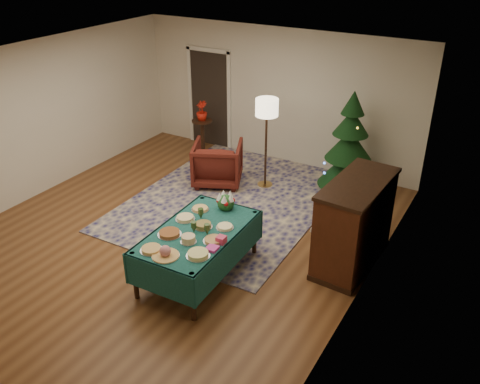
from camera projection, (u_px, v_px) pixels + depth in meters
The scene contains 26 objects.
room_shell at pixel (170, 157), 7.48m from camera, with size 7.00×7.00×7.00m.
doorway at pixel (210, 97), 10.98m from camera, with size 1.08×0.04×2.16m.
rug at pixel (230, 200), 9.09m from camera, with size 3.20×4.20×0.02m, color #161552.
buffet_table at pixel (198, 240), 6.92m from camera, with size 1.14×1.88×0.72m.
platter_0 at pixel (151, 249), 6.43m from camera, with size 0.29×0.29×0.04m.
platter_1 at pixel (165, 253), 6.30m from camera, with size 0.35×0.35×0.15m.
platter_2 at pixel (198, 254), 6.32m from camera, with size 0.31×0.31×0.06m.
platter_3 at pixel (169, 233), 6.76m from camera, with size 0.32×0.32×0.05m.
platter_4 at pixel (188, 239), 6.59m from camera, with size 0.21×0.21×0.10m.
platter_5 at pixel (214, 240), 6.62m from camera, with size 0.28×0.28×0.04m.
platter_6 at pixel (185, 218), 7.11m from camera, with size 0.28×0.28×0.05m.
platter_7 at pixel (203, 225), 6.92m from camera, with size 0.25×0.25×0.07m.
platter_8 at pixel (225, 227), 6.91m from camera, with size 0.25×0.25×0.04m.
platter_9 at pixel (200, 209), 7.35m from camera, with size 0.26×0.26×0.04m.
goblet_0 at pixel (201, 213), 7.10m from camera, with size 0.08×0.08×0.17m.
goblet_1 at pixel (207, 229), 6.72m from camera, with size 0.08×0.08×0.17m.
goblet_2 at pixel (194, 227), 6.78m from camera, with size 0.08×0.08×0.17m.
napkin_stack at pixel (212, 248), 6.45m from camera, with size 0.14×0.14×0.04m, color #DC3DA7.
gift_box at pixel (221, 240), 6.57m from camera, with size 0.11×0.11×0.10m, color #DA3C65.
centerpiece at pixel (226, 201), 7.34m from camera, with size 0.26×0.26×0.30m.
armchair at pixel (217, 161), 9.53m from camera, with size 0.88×0.82×0.90m, color #4E1710.
floor_lamp at pixel (267, 113), 8.98m from camera, with size 0.41×0.41×1.69m.
side_table at pixel (203, 138), 10.79m from camera, with size 0.43×0.43×0.77m.
potted_plant at pixel (202, 115), 10.55m from camera, with size 0.23×0.41×0.23m, color #B8190D.
christmas_tree at pixel (349, 147), 9.13m from camera, with size 1.06×1.06×1.88m.
piano at pixel (354, 224), 7.16m from camera, with size 0.80×1.55×1.31m.
Camera 1 is at (4.37, -5.40, 4.36)m, focal length 38.00 mm.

